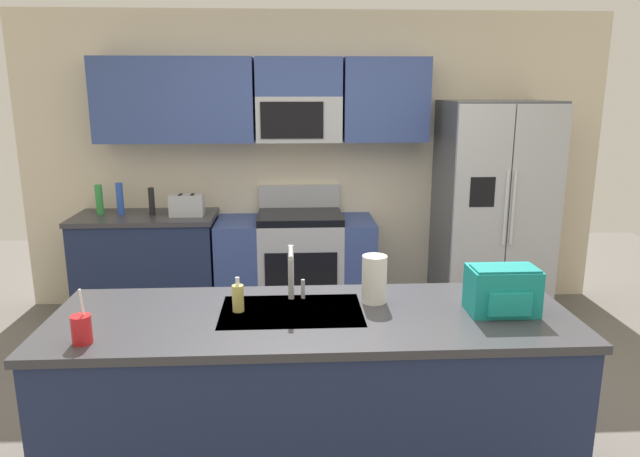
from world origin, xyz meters
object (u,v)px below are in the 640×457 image
(toaster, at_px, (187,205))
(paper_towel_roll, at_px, (374,279))
(pepper_mill, at_px, (152,201))
(bottle_blue, at_px, (120,199))
(sink_faucet, at_px, (292,269))
(range_oven, at_px, (296,264))
(bottle_green, at_px, (99,200))
(drink_cup_red, at_px, (82,329))
(backpack, at_px, (503,289))
(refrigerator, at_px, (492,210))
(soap_dispenser, at_px, (238,298))

(toaster, xyz_separation_m, paper_towel_roll, (1.28, -2.11, 0.03))
(pepper_mill, distance_m, bottle_blue, 0.28)
(sink_faucet, height_order, paper_towel_roll, sink_faucet)
(range_oven, relative_size, bottle_green, 5.34)
(drink_cup_red, bearing_deg, toaster, 89.69)
(range_oven, height_order, bottle_blue, bottle_blue)
(pepper_mill, xyz_separation_m, backpack, (2.17, -2.34, 0.00))
(sink_faucet, relative_size, paper_towel_roll, 1.17)
(bottle_green, height_order, backpack, bottle_green)
(refrigerator, height_order, paper_towel_roll, refrigerator)
(bottle_blue, xyz_separation_m, backpack, (2.44, -2.38, -0.02))
(toaster, distance_m, paper_towel_roll, 2.47)
(bottle_green, distance_m, backpack, 3.54)
(drink_cup_red, relative_size, backpack, 0.76)
(toaster, bearing_deg, refrigerator, -0.43)
(bottle_blue, xyz_separation_m, bottle_green, (-0.17, 0.00, -0.01))
(pepper_mill, height_order, bottle_blue, bottle_blue)
(bottle_green, xyz_separation_m, drink_cup_red, (0.74, -2.63, -0.06))
(paper_towel_roll, bearing_deg, bottle_green, 132.59)
(pepper_mill, xyz_separation_m, paper_towel_roll, (1.58, -2.16, 0.00))
(range_oven, height_order, bottle_green, bottle_green)
(toaster, bearing_deg, pepper_mill, 170.61)
(drink_cup_red, bearing_deg, bottle_green, 105.68)
(sink_faucet, bearing_deg, pepper_mill, 118.92)
(refrigerator, xyz_separation_m, backpack, (-0.75, -2.27, 0.09))
(soap_dispenser, bearing_deg, bottle_blue, 117.33)
(bottle_blue, xyz_separation_m, paper_towel_roll, (1.86, -2.21, -0.01))
(refrigerator, relative_size, backpack, 5.78)
(toaster, bearing_deg, drink_cup_red, -90.31)
(refrigerator, xyz_separation_m, bottle_blue, (-3.19, 0.11, 0.11))
(sink_faucet, relative_size, backpack, 0.88)
(bottle_blue, bearing_deg, sink_faucet, -56.23)
(bottle_green, distance_m, paper_towel_roll, 3.00)
(toaster, height_order, backpack, backpack)
(refrigerator, distance_m, backpack, 2.39)
(range_oven, height_order, paper_towel_roll, paper_towel_roll)
(refrigerator, bearing_deg, paper_towel_roll, -122.51)
(pepper_mill, relative_size, backpack, 0.73)
(soap_dispenser, bearing_deg, bottle_green, 120.63)
(pepper_mill, distance_m, drink_cup_red, 2.60)
(toaster, xyz_separation_m, soap_dispenser, (0.61, -2.20, -0.02))
(refrigerator, xyz_separation_m, paper_towel_roll, (-1.34, -2.10, 0.09))
(drink_cup_red, distance_m, paper_towel_roll, 1.36)
(bottle_green, height_order, soap_dispenser, bottle_green)
(range_oven, relative_size, refrigerator, 0.74)
(soap_dispenser, distance_m, paper_towel_roll, 0.68)
(range_oven, xyz_separation_m, bottle_green, (-1.66, 0.04, 0.58))
(bottle_green, xyz_separation_m, paper_towel_roll, (2.03, -2.21, -0.01))
(drink_cup_red, distance_m, backpack, 1.90)
(sink_faucet, relative_size, drink_cup_red, 1.16)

